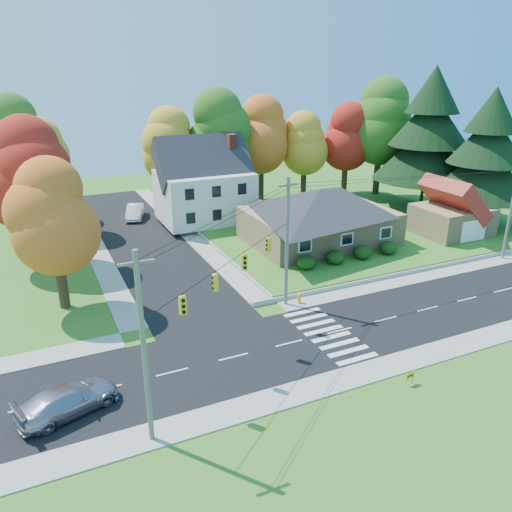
{
  "coord_description": "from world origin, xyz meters",
  "views": [
    {
      "loc": [
        -18.16,
        -25.34,
        17.26
      ],
      "look_at": [
        -2.72,
        8.0,
        3.26
      ],
      "focal_mm": 35.0,
      "sensor_mm": 36.0,
      "label": 1
    }
  ],
  "objects_px": {
    "silver_sedan": "(68,400)",
    "white_car": "(135,212)",
    "fire_hydrant": "(299,299)",
    "ranch_house": "(319,215)"
  },
  "relations": [
    {
      "from": "silver_sedan",
      "to": "white_car",
      "type": "bearing_deg",
      "value": -36.1
    },
    {
      "from": "white_car",
      "to": "fire_hydrant",
      "type": "height_order",
      "value": "white_car"
    },
    {
      "from": "ranch_house",
      "to": "silver_sedan",
      "type": "bearing_deg",
      "value": -146.31
    },
    {
      "from": "silver_sedan",
      "to": "fire_hydrant",
      "type": "distance_m",
      "value": 18.62
    },
    {
      "from": "silver_sedan",
      "to": "fire_hydrant",
      "type": "height_order",
      "value": "silver_sedan"
    },
    {
      "from": "white_car",
      "to": "silver_sedan",
      "type": "bearing_deg",
      "value": -89.4
    },
    {
      "from": "ranch_house",
      "to": "silver_sedan",
      "type": "distance_m",
      "value": 31.33
    },
    {
      "from": "ranch_house",
      "to": "white_car",
      "type": "bearing_deg",
      "value": 130.61
    },
    {
      "from": "silver_sedan",
      "to": "fire_hydrant",
      "type": "xyz_separation_m",
      "value": [
        17.53,
        6.24,
        -0.37
      ]
    },
    {
      "from": "ranch_house",
      "to": "white_car",
      "type": "xyz_separation_m",
      "value": [
        -15.04,
        17.54,
        -2.42
      ]
    }
  ]
}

